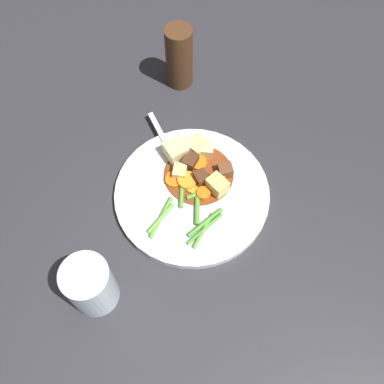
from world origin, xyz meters
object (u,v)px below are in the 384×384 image
at_px(meat_chunk_2, 225,171).
at_px(water_glass, 91,285).
at_px(carrot_slice_2, 195,156).
at_px(pepper_mill, 179,57).
at_px(potato_chunk_1, 197,147).
at_px(carrot_slice_1, 195,188).
at_px(potato_chunk_4, 175,151).
at_px(carrot_slice_5, 187,181).
at_px(meat_chunk_1, 201,178).
at_px(dinner_plate, 192,194).
at_px(fork, 169,149).
at_px(carrot_slice_6, 204,193).
at_px(potato_chunk_3, 182,147).
at_px(meat_chunk_0, 190,161).
at_px(carrot_slice_0, 199,164).
at_px(potato_chunk_5, 217,185).
at_px(carrot_slice_3, 174,180).
at_px(carrot_slice_4, 219,181).
at_px(potato_chunk_0, 207,151).
at_px(potato_chunk_2, 180,172).

relative_size(meat_chunk_2, water_glass, 0.24).
bearing_deg(carrot_slice_2, pepper_mill, 27.98).
bearing_deg(potato_chunk_1, carrot_slice_2, -174.42).
bearing_deg(carrot_slice_1, potato_chunk_4, 47.30).
bearing_deg(carrot_slice_5, meat_chunk_1, -65.18).
bearing_deg(dinner_plate, fork, 44.78).
bearing_deg(carrot_slice_6, carrot_slice_2, 30.10).
bearing_deg(pepper_mill, potato_chunk_3, -158.67).
distance_m(potato_chunk_1, water_glass, 0.32).
bearing_deg(meat_chunk_0, carrot_slice_6, -139.13).
bearing_deg(carrot_slice_5, carrot_slice_0, -10.01).
xyz_separation_m(carrot_slice_6, potato_chunk_5, (0.02, -0.02, 0.01)).
relative_size(carrot_slice_0, potato_chunk_4, 0.75).
relative_size(carrot_slice_3, meat_chunk_2, 1.33).
xyz_separation_m(carrot_slice_4, potato_chunk_5, (-0.01, -0.00, 0.01)).
relative_size(carrot_slice_0, pepper_mill, 0.21).
bearing_deg(meat_chunk_0, fork, 68.71).
xyz_separation_m(carrot_slice_6, potato_chunk_0, (0.08, 0.02, 0.01)).
relative_size(carrot_slice_0, carrot_slice_1, 1.01).
relative_size(carrot_slice_3, carrot_slice_6, 1.32).
bearing_deg(carrot_slice_2, carrot_slice_0, -139.61).
xyz_separation_m(meat_chunk_2, water_glass, (-0.28, 0.13, 0.03)).
bearing_deg(dinner_plate, potato_chunk_1, 12.72).
height_order(fork, pepper_mill, pepper_mill).
distance_m(dinner_plate, potato_chunk_3, 0.09).
relative_size(carrot_slice_5, carrot_slice_6, 1.42).
bearing_deg(dinner_plate, carrot_slice_0, 6.46).
height_order(potato_chunk_0, meat_chunk_1, same).
height_order(dinner_plate, meat_chunk_0, meat_chunk_0).
height_order(potato_chunk_2, potato_chunk_3, potato_chunk_3).
relative_size(potato_chunk_5, meat_chunk_2, 1.41).
relative_size(potato_chunk_5, fork, 0.26).
height_order(carrot_slice_0, water_glass, water_glass).
distance_m(carrot_slice_2, carrot_slice_3, 0.06).
xyz_separation_m(potato_chunk_0, potato_chunk_3, (-0.01, 0.05, 0.00)).
distance_m(carrot_slice_6, water_glass, 0.25).
bearing_deg(dinner_plate, potato_chunk_4, 41.57).
distance_m(carrot_slice_5, potato_chunk_0, 0.07).
bearing_deg(carrot_slice_5, dinner_plate, -136.23).
height_order(dinner_plate, carrot_slice_6, carrot_slice_6).
relative_size(potato_chunk_0, water_glass, 0.24).
bearing_deg(potato_chunk_1, meat_chunk_1, -155.37).
bearing_deg(potato_chunk_1, potato_chunk_4, 125.63).
bearing_deg(potato_chunk_3, fork, 99.01).
distance_m(carrot_slice_3, meat_chunk_2, 0.09).
bearing_deg(carrot_slice_0, carrot_slice_2, 40.39).
xyz_separation_m(carrot_slice_3, potato_chunk_0, (0.07, -0.04, 0.01)).
bearing_deg(carrot_slice_0, potato_chunk_4, 84.89).
bearing_deg(meat_chunk_2, carrot_slice_5, 124.66).
bearing_deg(fork, carrot_slice_0, -102.58).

